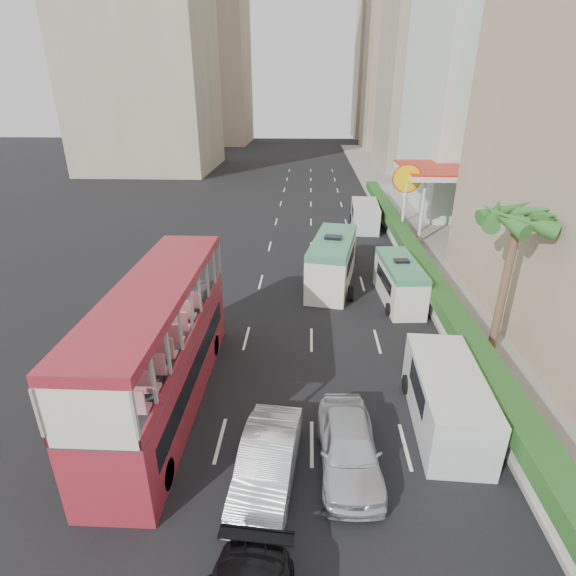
# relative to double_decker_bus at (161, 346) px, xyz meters

# --- Properties ---
(ground_plane) EXTENTS (200.00, 200.00, 0.00)m
(ground_plane) POSITION_rel_double_decker_bus_xyz_m (6.00, 0.00, -2.53)
(ground_plane) COLOR black
(ground_plane) RESTS_ON ground
(double_decker_bus) EXTENTS (2.50, 11.00, 5.06)m
(double_decker_bus) POSITION_rel_double_decker_bus_xyz_m (0.00, 0.00, 0.00)
(double_decker_bus) COLOR maroon
(double_decker_bus) RESTS_ON ground
(car_silver_lane_a) EXTENTS (2.08, 4.84, 1.55)m
(car_silver_lane_a) POSITION_rel_double_decker_bus_xyz_m (4.21, -3.68, -2.53)
(car_silver_lane_a) COLOR silver
(car_silver_lane_a) RESTS_ON ground
(car_silver_lane_b) EXTENTS (2.06, 4.74, 1.59)m
(car_silver_lane_b) POSITION_rel_double_decker_bus_xyz_m (6.76, -2.92, -2.53)
(car_silver_lane_b) COLOR silver
(car_silver_lane_b) RESTS_ON ground
(van_asset) EXTENTS (2.72, 5.08, 1.35)m
(van_asset) POSITION_rel_double_decker_bus_xyz_m (7.28, 15.35, -2.53)
(van_asset) COLOR silver
(van_asset) RESTS_ON ground
(minibus_near) EXTENTS (3.41, 7.02, 2.98)m
(minibus_near) POSITION_rel_double_decker_bus_xyz_m (6.86, 11.85, -1.04)
(minibus_near) COLOR silver
(minibus_near) RESTS_ON ground
(minibus_far) EXTENTS (2.15, 5.48, 2.38)m
(minibus_far) POSITION_rel_double_decker_bus_xyz_m (10.57, 9.66, -1.34)
(minibus_far) COLOR silver
(minibus_far) RESTS_ON ground
(panel_van_near) EXTENTS (2.40, 5.52, 2.17)m
(panel_van_near) POSITION_rel_double_decker_bus_xyz_m (10.40, -0.72, -1.44)
(panel_van_near) COLOR silver
(panel_van_near) RESTS_ON ground
(panel_van_far) EXTENTS (2.41, 5.49, 2.16)m
(panel_van_far) POSITION_rel_double_decker_bus_xyz_m (10.26, 24.49, -1.45)
(panel_van_far) COLOR silver
(panel_van_far) RESTS_ON ground
(sidewalk) EXTENTS (6.00, 120.00, 0.18)m
(sidewalk) POSITION_rel_double_decker_bus_xyz_m (15.00, 25.00, -2.44)
(sidewalk) COLOR #99968C
(sidewalk) RESTS_ON ground
(kerb_wall) EXTENTS (0.30, 44.00, 1.00)m
(kerb_wall) POSITION_rel_double_decker_bus_xyz_m (12.20, 14.00, -1.85)
(kerb_wall) COLOR silver
(kerb_wall) RESTS_ON sidewalk
(hedge) EXTENTS (1.10, 44.00, 0.70)m
(hedge) POSITION_rel_double_decker_bus_xyz_m (12.20, 14.00, -1.00)
(hedge) COLOR #2D6626
(hedge) RESTS_ON kerb_wall
(palm_tree) EXTENTS (0.36, 0.36, 6.40)m
(palm_tree) POSITION_rel_double_decker_bus_xyz_m (13.80, 4.00, 0.85)
(palm_tree) COLOR brown
(palm_tree) RESTS_ON sidewalk
(shell_station) EXTENTS (6.50, 8.00, 5.50)m
(shell_station) POSITION_rel_double_decker_bus_xyz_m (16.00, 23.00, 0.22)
(shell_station) COLOR silver
(shell_station) RESTS_ON ground
(tower_far_a) EXTENTS (14.00, 14.00, 44.00)m
(tower_far_a) POSITION_rel_double_decker_bus_xyz_m (23.00, 82.00, 19.47)
(tower_far_a) COLOR tan
(tower_far_a) RESTS_ON ground
(tower_far_b) EXTENTS (14.00, 14.00, 40.00)m
(tower_far_b) POSITION_rel_double_decker_bus_xyz_m (23.00, 104.00, 17.47)
(tower_far_b) COLOR tan
(tower_far_b) RESTS_ON ground
(tower_left_b) EXTENTS (16.00, 16.00, 46.00)m
(tower_left_b) POSITION_rel_double_decker_bus_xyz_m (-16.00, 90.00, 20.47)
(tower_left_b) COLOR tan
(tower_left_b) RESTS_ON ground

